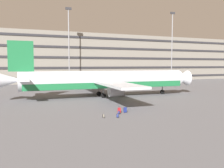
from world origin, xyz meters
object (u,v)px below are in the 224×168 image
suitcase_upright (125,110)px  backpack_laid_flat (118,116)px  backpack_navy (119,113)px  airliner (105,81)px  suitcase_large (119,110)px  backpack_scuffed (104,116)px

suitcase_upright → backpack_laid_flat: size_ratio=1.87×
backpack_navy → airliner: bearing=75.4°
airliner → backpack_navy: bearing=-104.6°
airliner → backpack_navy: size_ratio=77.88×
suitcase_large → backpack_navy: size_ratio=1.75×
suitcase_large → backpack_navy: (-0.36, -0.69, -0.16)m
suitcase_upright → backpack_scuffed: size_ratio=1.91×
suitcase_upright → backpack_navy: suitcase_upright is taller
backpack_navy → backpack_scuffed: (-2.45, -1.14, -0.00)m
suitcase_upright → backpack_laid_flat: bearing=-131.6°
airliner → backpack_scuffed: (-6.60, -17.05, -2.94)m
backpack_navy → suitcase_upright: bearing=27.9°
airliner → backpack_navy: 16.70m
suitcase_upright → backpack_scuffed: suitcase_upright is taller
suitcase_large → backpack_navy: suitcase_large is taller
suitcase_large → backpack_navy: 0.80m
backpack_navy → backpack_laid_flat: (-0.91, -1.72, 0.00)m
airliner → backpack_scuffed: bearing=-111.2°
backpack_scuffed → backpack_laid_flat: backpack_laid_flat is taller
suitcase_large → backpack_scuffed: 3.36m
backpack_navy → backpack_laid_flat: backpack_laid_flat is taller
suitcase_upright → backpack_scuffed: (-3.62, -1.76, -0.16)m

